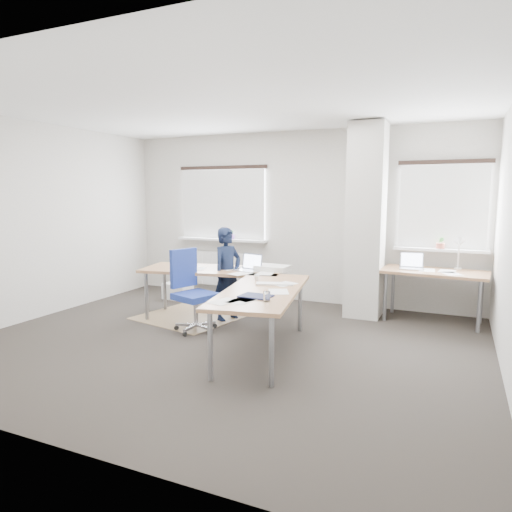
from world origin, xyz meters
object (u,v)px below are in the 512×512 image
at_px(desk_main, 238,281).
at_px(task_chair, 194,308).
at_px(desk_side, 434,274).
at_px(person, 228,274).

bearing_deg(desk_main, task_chair, -176.98).
distance_m(desk_side, person, 2.89).
relative_size(task_chair, person, 0.81).
xyz_separation_m(desk_side, person, (-2.69, -1.05, -0.02)).
height_order(desk_main, desk_side, desk_side).
xyz_separation_m(desk_main, task_chair, (-0.59, -0.14, -0.39)).
relative_size(desk_main, person, 2.13).
xyz_separation_m(desk_side, task_chair, (-2.84, -1.72, -0.39)).
bearing_deg(desk_side, task_chair, -144.08).
bearing_deg(task_chair, desk_side, 50.46).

